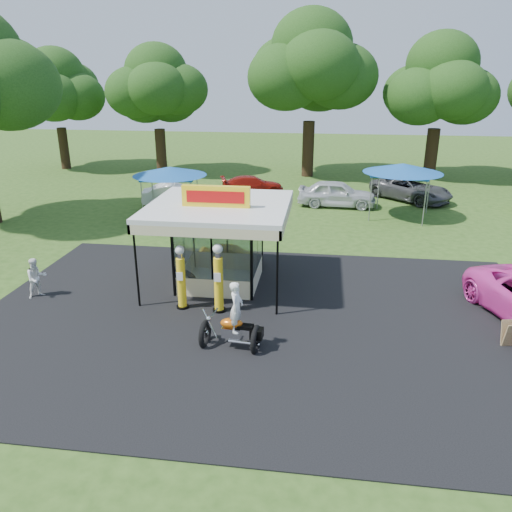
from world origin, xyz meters
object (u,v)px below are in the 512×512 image
object	(u,v)px
motorcycle	(234,322)
bg_car_c	(337,194)
bg_car_b	(252,185)
tent_east	(403,169)
bg_car_a	(175,195)
kiosk_car	(231,254)
gas_station_kiosk	(220,242)
tent_west	(170,172)
a_frame_sign	(510,334)
gas_pump_left	(181,279)
gas_pump_right	(219,280)
bg_car_d	(411,189)
spectator_west	(36,278)

from	to	relation	value
motorcycle	bg_car_c	distance (m)	18.73
bg_car_b	tent_east	distance (m)	10.94
motorcycle	bg_car_a	bearing A→B (deg)	116.91
kiosk_car	bg_car_b	distance (m)	14.00
gas_station_kiosk	tent_west	world-z (taller)	gas_station_kiosk
a_frame_sign	bg_car_a	distance (m)	22.37
gas_pump_left	bg_car_b	xyz separation A→B (m)	(-0.11, 18.63, -0.53)
bg_car_b	tent_west	size ratio (longest dim) A/B	1.02
bg_car_a	tent_east	bearing A→B (deg)	-107.59
kiosk_car	tent_east	xyz separation A→B (m)	(8.53, 9.17, 2.43)
gas_pump_left	motorcycle	bearing A→B (deg)	-46.47
tent_west	gas_station_kiosk	bearing A→B (deg)	-62.57
gas_pump_right	bg_car_b	bearing A→B (deg)	94.57
gas_pump_right	tent_west	distance (m)	13.35
gas_pump_right	tent_west	world-z (taller)	tent_west
bg_car_c	gas_pump_right	bearing A→B (deg)	167.31
bg_car_d	tent_east	distance (m)	5.07
bg_car_a	bg_car_d	world-z (taller)	bg_car_d
a_frame_sign	bg_car_b	size ratio (longest dim) A/B	0.19
bg_car_a	tent_east	size ratio (longest dim) A/B	0.92
bg_car_c	bg_car_d	size ratio (longest dim) A/B	0.88
gas_pump_right	bg_car_c	bearing A→B (deg)	74.59
gas_station_kiosk	bg_car_b	xyz separation A→B (m)	(-1.03, 16.17, -1.14)
gas_pump_left	gas_pump_right	world-z (taller)	gas_pump_right
kiosk_car	bg_car_a	distance (m)	11.55
gas_pump_right	tent_west	size ratio (longest dim) A/B	0.60
bg_car_c	a_frame_sign	bearing A→B (deg)	-160.52
bg_car_a	bg_car_c	world-z (taller)	bg_car_c
bg_car_a	bg_car_b	xyz separation A→B (m)	(4.52, 3.84, -0.06)
kiosk_car	tent_east	size ratio (longest dim) A/B	0.61
motorcycle	spectator_west	size ratio (longest dim) A/B	1.48
gas_station_kiosk	motorcycle	distance (m)	5.26
gas_pump_left	tent_west	size ratio (longest dim) A/B	0.57
gas_pump_left	tent_east	world-z (taller)	tent_east
tent_west	bg_car_c	bearing A→B (deg)	21.53
gas_station_kiosk	bg_car_c	bearing A→B (deg)	70.06
spectator_west	gas_pump_left	bearing A→B (deg)	-50.34
a_frame_sign	bg_car_c	bearing A→B (deg)	95.08
gas_station_kiosk	kiosk_car	world-z (taller)	gas_station_kiosk
gas_pump_right	kiosk_car	world-z (taller)	gas_pump_right
bg_car_c	bg_car_d	bearing A→B (deg)	-62.22
gas_pump_right	bg_car_b	size ratio (longest dim) A/B	0.59
gas_pump_right	motorcycle	size ratio (longest dim) A/B	1.11
motorcycle	tent_west	bearing A→B (deg)	118.69
bg_car_a	a_frame_sign	bearing A→B (deg)	-149.53
gas_pump_left	a_frame_sign	distance (m)	11.06
gas_pump_right	a_frame_sign	bearing A→B (deg)	-6.87
bg_car_d	tent_east	world-z (taller)	tent_east
kiosk_car	bg_car_d	world-z (taller)	bg_car_d
bg_car_a	bg_car_d	bearing A→B (deg)	-91.13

